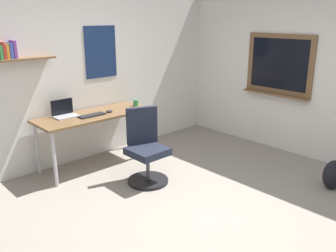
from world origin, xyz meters
The scene contains 10 objects.
ground_plane centered at (0.00, 0.00, 0.00)m, with size 5.20×5.20×0.00m, color gray.
wall_back centered at (0.00, 2.45, 1.30)m, with size 5.00×0.30×2.60m.
wall_right centered at (2.45, 0.03, 1.30)m, with size 0.22×5.00×2.60m.
desk centered at (-0.09, 2.06, 0.68)m, with size 1.62×0.63×0.76m.
office_chair centered at (0.10, 1.17, 0.41)m, with size 0.53×0.55×0.95m.
laptop centered at (-0.45, 2.21, 0.81)m, with size 0.31×0.21×0.23m.
keyboard centered at (-0.17, 1.98, 0.77)m, with size 0.37×0.13×0.02m, color black.
computer_mouse centered at (0.11, 1.98, 0.77)m, with size 0.10×0.06×0.03m, color #262628.
coffee_mug centered at (0.62, 2.03, 0.80)m, with size 0.08×0.08×0.09m, color #338C4C.
backpack centered at (1.65, -0.57, 0.18)m, with size 0.32×0.22×0.36m, color black.
Camera 1 is at (-2.59, -2.13, 2.06)m, focal length 38.25 mm.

